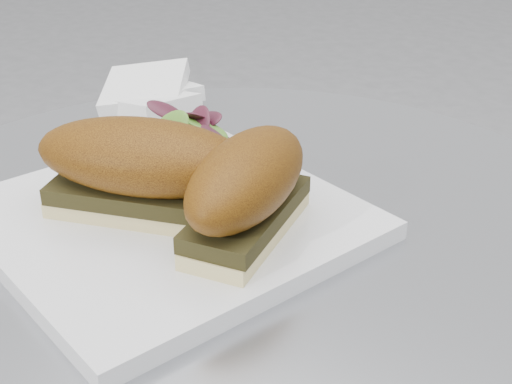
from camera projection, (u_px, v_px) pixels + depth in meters
plate at (167, 219)px, 0.60m from camera, size 0.34×0.34×0.02m
sandwich_left at (144, 167)px, 0.58m from camera, size 0.20×0.15×0.08m
sandwich_right at (247, 187)px, 0.54m from camera, size 0.11×0.17×0.08m
salad at (196, 139)px, 0.67m from camera, size 0.10×0.10×0.05m
napkin at (152, 105)px, 0.83m from camera, size 0.16×0.16×0.02m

